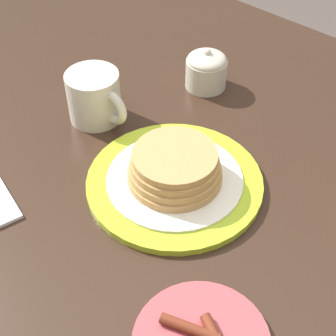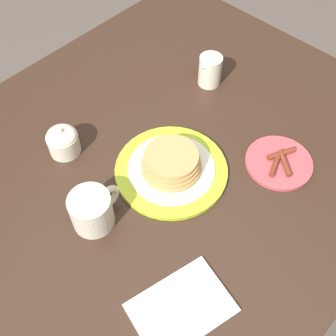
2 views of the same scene
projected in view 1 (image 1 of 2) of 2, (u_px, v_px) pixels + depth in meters
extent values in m
cube|color=#332116|center=(176.00, 164.00, 0.88)|extent=(1.42, 1.07, 0.03)
cube|color=#332116|center=(123.00, 81.00, 1.70)|extent=(0.07, 0.07, 0.71)
cylinder|color=#AAC628|center=(175.00, 182.00, 0.82)|extent=(0.28, 0.28, 0.01)
cylinder|color=white|center=(175.00, 179.00, 0.81)|extent=(0.22, 0.22, 0.00)
cylinder|color=tan|center=(175.00, 175.00, 0.81)|extent=(0.15, 0.15, 0.01)
cylinder|color=tan|center=(175.00, 169.00, 0.80)|extent=(0.14, 0.14, 0.01)
cylinder|color=tan|center=(175.00, 163.00, 0.79)|extent=(0.14, 0.14, 0.01)
cylinder|color=tan|center=(175.00, 157.00, 0.78)|extent=(0.13, 0.13, 0.01)
cylinder|color=maroon|center=(190.00, 328.00, 0.62)|extent=(0.08, 0.04, 0.01)
cylinder|color=beige|center=(94.00, 96.00, 0.92)|extent=(0.10, 0.10, 0.09)
torus|color=beige|center=(112.00, 107.00, 0.89)|extent=(0.07, 0.02, 0.07)
cylinder|color=#472819|center=(92.00, 78.00, 0.89)|extent=(0.08, 0.08, 0.00)
cylinder|color=beige|center=(206.00, 74.00, 1.00)|extent=(0.08, 0.08, 0.06)
ellipsoid|color=beige|center=(207.00, 60.00, 0.98)|extent=(0.08, 0.08, 0.03)
sphere|color=beige|center=(207.00, 52.00, 0.97)|extent=(0.01, 0.01, 0.01)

